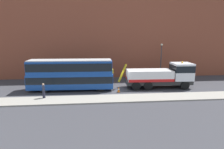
{
  "coord_description": "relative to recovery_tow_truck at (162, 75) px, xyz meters",
  "views": [
    {
      "loc": [
        -3.44,
        -25.24,
        7.15
      ],
      "look_at": [
        -1.0,
        0.17,
        2.0
      ],
      "focal_mm": 31.19,
      "sensor_mm": 36.0,
      "label": 1
    }
  ],
  "objects": [
    {
      "name": "ground_plane",
      "position": [
        -5.92,
        -0.16,
        -1.76
      ],
      "size": [
        120.0,
        120.0,
        0.0
      ],
      "primitive_type": "plane",
      "color": "#38383D"
    },
    {
      "name": "near_kerb",
      "position": [
        -5.92,
        -4.36,
        -1.68
      ],
      "size": [
        60.0,
        2.8,
        0.15
      ],
      "primitive_type": "cube",
      "color": "gray",
      "rests_on": "ground_plane"
    },
    {
      "name": "building_facade",
      "position": [
        -5.92,
        7.97,
        6.31
      ],
      "size": [
        60.0,
        1.5,
        16.0
      ],
      "color": "brown",
      "rests_on": "ground_plane"
    },
    {
      "name": "recovery_tow_truck",
      "position": [
        0.0,
        0.0,
        0.0
      ],
      "size": [
        10.18,
        2.92,
        3.67
      ],
      "rotation": [
        0.0,
        0.0,
        -0.03
      ],
      "color": "#2D2D2D",
      "rests_on": "ground_plane"
    },
    {
      "name": "double_decker_bus",
      "position": [
        -12.36,
        0.02,
        0.47
      ],
      "size": [
        11.11,
        2.9,
        4.06
      ],
      "rotation": [
        0.0,
        0.0,
        -0.03
      ],
      "color": "#19479E",
      "rests_on": "ground_plane"
    },
    {
      "name": "pedestrian_onlooker",
      "position": [
        -15.05,
        -3.58,
        -0.77
      ],
      "size": [
        0.39,
        0.47,
        1.71
      ],
      "rotation": [
        0.0,
        0.0,
        0.38
      ],
      "color": "#232333",
      "rests_on": "near_kerb"
    },
    {
      "name": "traffic_cone_near_bus",
      "position": [
        -6.25,
        -1.68,
        -1.42
      ],
      "size": [
        0.36,
        0.36,
        0.72
      ],
      "color": "orange",
      "rests_on": "ground_plane"
    },
    {
      "name": "street_lamp",
      "position": [
        1.8,
        5.77,
        1.71
      ],
      "size": [
        0.36,
        0.36,
        5.83
      ],
      "color": "#38383D",
      "rests_on": "ground_plane"
    }
  ]
}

